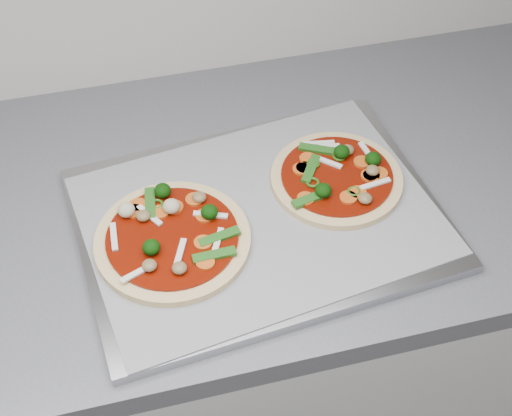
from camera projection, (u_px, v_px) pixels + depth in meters
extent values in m
cube|color=silver|center=(188.00, 365.00, 1.39)|extent=(3.60, 0.60, 0.86)
cube|color=slate|center=(167.00, 212.00, 1.06)|extent=(3.60, 0.60, 0.04)
cube|color=#9D9DA2|center=(259.00, 219.00, 1.01)|extent=(0.54, 0.42, 0.02)
cube|color=gray|center=(259.00, 215.00, 1.01)|extent=(0.53, 0.41, 0.00)
cylinder|color=#DFC27B|center=(173.00, 240.00, 0.97)|extent=(0.23, 0.23, 0.01)
cylinder|color=#700D00|center=(172.00, 237.00, 0.96)|extent=(0.19, 0.19, 0.00)
cube|color=white|center=(137.00, 273.00, 0.91)|extent=(0.05, 0.03, 0.00)
cube|color=#246718|center=(150.00, 203.00, 0.99)|extent=(0.02, 0.06, 0.00)
cube|color=white|center=(180.00, 253.00, 0.94)|extent=(0.03, 0.05, 0.00)
cube|color=#246718|center=(214.00, 255.00, 0.93)|extent=(0.06, 0.02, 0.00)
cylinder|color=#CD6217|center=(138.00, 205.00, 0.99)|extent=(0.03, 0.03, 0.00)
ellipsoid|color=#0C3906|center=(151.00, 247.00, 0.93)|extent=(0.03, 0.03, 0.02)
cylinder|color=#CD6217|center=(205.00, 262.00, 0.93)|extent=(0.03, 0.03, 0.00)
cube|color=white|center=(150.00, 215.00, 0.98)|extent=(0.03, 0.05, 0.00)
ellipsoid|color=olive|center=(143.00, 216.00, 0.97)|extent=(0.03, 0.03, 0.01)
cube|color=white|center=(211.00, 215.00, 0.98)|extent=(0.05, 0.02, 0.00)
torus|color=#2A5413|center=(210.00, 214.00, 0.98)|extent=(0.03, 0.03, 0.00)
cube|color=white|center=(217.00, 242.00, 0.95)|extent=(0.03, 0.05, 0.00)
ellipsoid|color=#0C3906|center=(209.00, 212.00, 0.97)|extent=(0.03, 0.03, 0.02)
cube|color=white|center=(114.00, 237.00, 0.95)|extent=(0.01, 0.05, 0.00)
torus|color=#2A5413|center=(156.00, 204.00, 0.99)|extent=(0.02, 0.02, 0.00)
cylinder|color=#CD6217|center=(204.00, 216.00, 0.98)|extent=(0.04, 0.04, 0.00)
cylinder|color=#CD6217|center=(203.00, 243.00, 0.95)|extent=(0.03, 0.03, 0.00)
cylinder|color=#CD6217|center=(134.00, 211.00, 0.99)|extent=(0.03, 0.03, 0.00)
ellipsoid|color=olive|center=(179.00, 268.00, 0.91)|extent=(0.02, 0.02, 0.01)
cylinder|color=#CD6217|center=(160.00, 212.00, 0.98)|extent=(0.03, 0.03, 0.00)
ellipsoid|color=#BBAF91|center=(126.00, 210.00, 0.98)|extent=(0.03, 0.03, 0.02)
ellipsoid|color=olive|center=(199.00, 197.00, 1.00)|extent=(0.03, 0.03, 0.01)
cylinder|color=#CD6217|center=(175.00, 207.00, 0.99)|extent=(0.03, 0.03, 0.00)
cylinder|color=#CD6217|center=(194.00, 199.00, 1.00)|extent=(0.03, 0.03, 0.00)
ellipsoid|color=olive|center=(149.00, 265.00, 0.92)|extent=(0.03, 0.03, 0.01)
cube|color=#246718|center=(219.00, 237.00, 0.95)|extent=(0.06, 0.03, 0.00)
ellipsoid|color=#0C3906|center=(163.00, 191.00, 1.00)|extent=(0.03, 0.03, 0.02)
ellipsoid|color=#BBAF91|center=(171.00, 206.00, 0.98)|extent=(0.02, 0.02, 0.02)
cylinder|color=#DFC27B|center=(336.00, 179.00, 1.05)|extent=(0.25, 0.25, 0.01)
cylinder|color=#700D00|center=(337.00, 175.00, 1.04)|extent=(0.21, 0.21, 0.00)
cube|color=white|center=(319.00, 143.00, 1.08)|extent=(0.05, 0.02, 0.00)
cylinder|color=#CD6217|center=(358.00, 193.00, 1.01)|extent=(0.03, 0.03, 0.00)
ellipsoid|color=#0C3906|center=(373.00, 159.00, 1.05)|extent=(0.03, 0.03, 0.02)
cylinder|color=#CD6217|center=(308.00, 159.00, 1.06)|extent=(0.03, 0.03, 0.00)
ellipsoid|color=#0C3906|center=(323.00, 190.00, 1.00)|extent=(0.03, 0.03, 0.02)
torus|color=#2A5413|center=(313.00, 183.00, 1.02)|extent=(0.03, 0.03, 0.00)
cylinder|color=#CD6217|center=(301.00, 169.00, 1.04)|extent=(0.03, 0.03, 0.00)
cylinder|color=#CD6217|center=(306.00, 199.00, 1.00)|extent=(0.03, 0.03, 0.00)
ellipsoid|color=olive|center=(373.00, 170.00, 1.03)|extent=(0.02, 0.02, 0.01)
torus|color=#2A5413|center=(354.00, 192.00, 1.01)|extent=(0.03, 0.03, 0.00)
cube|color=white|center=(375.00, 184.00, 1.02)|extent=(0.05, 0.01, 0.00)
cube|color=white|center=(327.00, 162.00, 1.05)|extent=(0.04, 0.04, 0.00)
torus|color=#2A5413|center=(339.00, 156.00, 1.06)|extent=(0.03, 0.03, 0.00)
cube|color=white|center=(368.00, 153.00, 1.07)|extent=(0.01, 0.05, 0.00)
cylinder|color=#CD6217|center=(371.00, 176.00, 1.03)|extent=(0.03, 0.03, 0.00)
torus|color=#2A5413|center=(313.00, 163.00, 1.05)|extent=(0.02, 0.02, 0.00)
ellipsoid|color=#0C3906|center=(342.00, 152.00, 1.06)|extent=(0.03, 0.03, 0.02)
ellipsoid|color=olive|center=(347.00, 150.00, 1.06)|extent=(0.02, 0.02, 0.01)
cube|color=#246718|center=(311.00, 198.00, 1.00)|extent=(0.06, 0.03, 0.00)
cylinder|color=#CD6217|center=(362.00, 162.00, 1.05)|extent=(0.04, 0.04, 0.00)
cylinder|color=#CD6217|center=(369.00, 176.00, 1.03)|extent=(0.03, 0.03, 0.00)
cube|color=#246718|center=(318.00, 149.00, 1.07)|extent=(0.06, 0.04, 0.00)
ellipsoid|color=olive|center=(365.00, 198.00, 1.00)|extent=(0.02, 0.02, 0.01)
cube|color=#246718|center=(311.00, 169.00, 1.04)|extent=(0.04, 0.06, 0.00)
cylinder|color=#CD6217|center=(348.00, 198.00, 1.00)|extent=(0.03, 0.03, 0.00)
cylinder|color=#CD6217|center=(304.00, 168.00, 1.04)|extent=(0.04, 0.04, 0.00)
cube|color=white|center=(324.00, 146.00, 1.08)|extent=(0.05, 0.02, 0.00)
cylinder|color=#CD6217|center=(379.00, 173.00, 1.04)|extent=(0.03, 0.03, 0.00)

